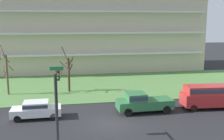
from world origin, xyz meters
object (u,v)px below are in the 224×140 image
at_px(pickup_green_near_left, 142,102).
at_px(sedan_white_center_left, 36,109).
at_px(van_red_center_right, 208,95).
at_px(tree_far_left, 6,71).
at_px(traffic_signal_mast, 57,97).
at_px(tree_left, 68,72).

distance_m(pickup_green_near_left, sedan_white_center_left, 9.91).
bearing_deg(van_red_center_right, sedan_white_center_left, 3.21).
xyz_separation_m(sedan_white_center_left, van_red_center_right, (16.72, -0.00, 0.52)).
relative_size(tree_far_left, sedan_white_center_left, 1.36).
xyz_separation_m(tree_far_left, van_red_center_right, (20.84, -8.65, -1.48)).
bearing_deg(tree_far_left, traffic_signal_mast, -68.65).
height_order(tree_far_left, traffic_signal_mast, tree_far_left).
distance_m(sedan_white_center_left, traffic_signal_mast, 8.32).
xyz_separation_m(pickup_green_near_left, sedan_white_center_left, (-9.91, 0.01, -0.14)).
relative_size(van_red_center_right, traffic_signal_mast, 0.91).
distance_m(tree_far_left, pickup_green_near_left, 16.59).
bearing_deg(van_red_center_right, traffic_signal_mast, 30.19).
bearing_deg(tree_left, sedan_white_center_left, -108.70).
relative_size(pickup_green_near_left, van_red_center_right, 1.03).
bearing_deg(tree_far_left, pickup_green_near_left, -31.67).
relative_size(sedan_white_center_left, van_red_center_right, 0.83).
bearing_deg(pickup_green_near_left, van_red_center_right, 178.01).
relative_size(tree_left, pickup_green_near_left, 1.04).
height_order(tree_far_left, van_red_center_right, tree_far_left).
bearing_deg(traffic_signal_mast, sedan_white_center_left, 106.24).
relative_size(tree_far_left, van_red_center_right, 1.13).
bearing_deg(tree_left, pickup_green_near_left, -52.11).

